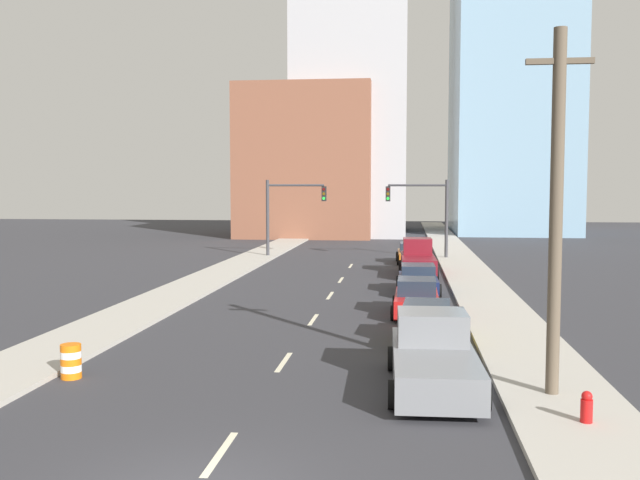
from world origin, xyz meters
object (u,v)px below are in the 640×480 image
Objects in this scene: sedan_red at (417,299)px; sedan_orange at (411,254)px; traffic_signal_left at (285,207)px; fire_hydrant at (587,410)px; pickup_truck_maroon at (418,260)px; traffic_signal_right at (428,207)px; pickup_truck_gray at (433,358)px; traffic_barrel at (71,361)px; sedan_navy at (418,280)px; utility_pole_right_near at (556,212)px; sedan_yellow at (427,324)px.

sedan_red is 0.94× the size of sedan_orange.
traffic_signal_left is 6.93× the size of fire_hydrant.
sedan_red is 13.74m from pickup_truck_maroon.
traffic_signal_right is 6.93× the size of fire_hydrant.
pickup_truck_gray is (-3.18, 2.88, 0.37)m from fire_hydrant.
traffic_signal_right is at bearing 72.60° from traffic_barrel.
traffic_barrel is at bearing -107.40° from traffic_signal_right.
sedan_navy is (-3.29, 19.78, 0.24)m from fire_hydrant.
fire_hydrant is (2.30, -36.86, -3.38)m from traffic_signal_right.
utility_pole_right_near reaches higher than traffic_signal_right.
sedan_yellow is 0.95× the size of sedan_orange.
pickup_truck_gray is at bearing 1.80° from traffic_barrel.
traffic_signal_right is 6.11× the size of traffic_barrel.
pickup_truck_maroon is (9.69, -9.63, -2.92)m from traffic_signal_left.
sedan_red is 6.29m from sedan_navy.
sedan_orange is at bearing 90.98° from sedan_red.
traffic_signal_left is 1.25× the size of sedan_navy.
pickup_truck_maroon is (-2.88, 25.05, -3.78)m from utility_pole_right_near.
traffic_signal_right is at bearing 66.77° from sedan_orange.
sedan_red reaches higher than fire_hydrant.
fire_hydrant is at bearing -86.43° from traffic_signal_right.
traffic_signal_left reaches higher than fire_hydrant.
traffic_signal_left is 1.27× the size of sedan_orange.
sedan_orange is at bearing -18.60° from traffic_signal_left.
pickup_truck_gray is at bearing -91.28° from pickup_truck_maroon.
fire_hydrant is at bearing -74.83° from sedan_red.
sedan_orange is at bearing -111.37° from traffic_signal_right.
traffic_barrel is at bearing -108.85° from sedan_orange.
fire_hydrant is 0.18× the size of sedan_orange.
traffic_barrel is 0.21× the size of sedan_orange.
traffic_signal_right is 1.00× the size of pickup_truck_gray.
sedan_red is at bearing -92.44° from pickup_truck_maroon.
utility_pole_right_near reaches higher than traffic_signal_left.
fire_hydrant is 0.14× the size of pickup_truck_gray.
sedan_yellow is at bearing -91.33° from pickup_truck_maroon.
pickup_truck_gray is at bearing 137.82° from fire_hydrant.
traffic_signal_right is 34.12m from pickup_truck_gray.
traffic_barrel is at bearing -90.30° from traffic_signal_left.
sedan_yellow reaches higher than fire_hydrant.
pickup_truck_maroon is 1.38× the size of sedan_orange.
utility_pole_right_near reaches higher than fire_hydrant.
sedan_yellow is at bearing 88.62° from pickup_truck_gray.
traffic_barrel is at bearing -113.08° from pickup_truck_maroon.
fire_hydrant is 0.19× the size of sedan_yellow.
fire_hydrant is at bearing -81.39° from sedan_navy.
traffic_signal_right is at bearing 93.57° from fire_hydrant.
pickup_truck_gray is at bearing -90.47° from sedan_navy.
traffic_barrel is 19.78m from sedan_navy.
utility_pole_right_near reaches higher than sedan_red.
sedan_yellow is (9.66, -28.50, -3.16)m from traffic_signal_left.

